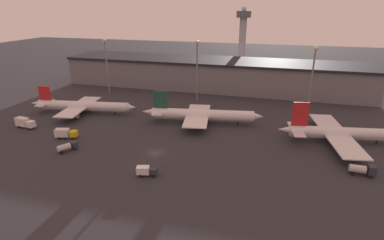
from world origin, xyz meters
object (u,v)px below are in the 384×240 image
at_px(airplane_1, 201,115).
at_px(service_vehicle_4, 25,122).
at_px(service_vehicle_2, 65,133).
at_px(service_vehicle_3, 146,171).
at_px(airplane_0, 82,106).
at_px(service_vehicle_0, 363,169).
at_px(airplane_2, 339,133).
at_px(service_vehicle_1, 67,147).
at_px(control_tower, 243,36).

height_order(airplane_1, service_vehicle_4, airplane_1).
height_order(service_vehicle_2, service_vehicle_3, service_vehicle_2).
xyz_separation_m(airplane_0, service_vehicle_4, (-11.39, -20.03, -1.17)).
bearing_deg(service_vehicle_0, airplane_0, 169.24).
bearing_deg(airplane_2, airplane_0, 169.44).
height_order(airplane_1, airplane_2, airplane_2).
xyz_separation_m(service_vehicle_1, control_tower, (39.10, 124.84, 23.46)).
height_order(service_vehicle_4, control_tower, control_tower).
distance_m(airplane_1, control_tower, 92.79).
distance_m(airplane_0, service_vehicle_3, 61.03).
xyz_separation_m(airplane_0, control_tower, (55.74, 92.35, 21.76)).
relative_size(airplane_0, service_vehicle_3, 8.00).
bearing_deg(service_vehicle_3, airplane_0, 125.11).
height_order(airplane_0, airplane_1, airplane_1).
relative_size(airplane_0, service_vehicle_0, 7.18).
xyz_separation_m(airplane_1, service_vehicle_1, (-34.95, -34.68, -1.94)).
bearing_deg(service_vehicle_2, control_tower, 54.53).
relative_size(airplane_0, service_vehicle_1, 7.39).
xyz_separation_m(airplane_0, service_vehicle_0, (102.92, -23.33, -1.52)).
bearing_deg(service_vehicle_3, airplane_2, 20.04).
height_order(airplane_2, service_vehicle_0, airplane_2).
relative_size(service_vehicle_2, control_tower, 0.18).
bearing_deg(control_tower, service_vehicle_4, -120.85).
height_order(airplane_1, service_vehicle_0, airplane_1).
bearing_deg(airplane_1, service_vehicle_0, -35.75).
bearing_deg(service_vehicle_2, service_vehicle_4, 155.25).
distance_m(service_vehicle_0, service_vehicle_2, 93.31).
xyz_separation_m(airplane_2, service_vehicle_1, (-83.64, -30.32, -1.78)).
distance_m(service_vehicle_1, service_vehicle_3, 30.73).
bearing_deg(service_vehicle_1, airplane_2, -39.16).
bearing_deg(airplane_0, airplane_2, -10.56).
xyz_separation_m(service_vehicle_1, service_vehicle_4, (-28.03, 12.47, 0.53)).
bearing_deg(airplane_1, control_tower, 78.05).
distance_m(airplane_0, control_tower, 110.04).
distance_m(airplane_0, service_vehicle_4, 23.07).
height_order(service_vehicle_1, service_vehicle_4, service_vehicle_4).
bearing_deg(service_vehicle_3, service_vehicle_2, 142.83).
height_order(service_vehicle_0, service_vehicle_4, service_vehicle_4).
bearing_deg(service_vehicle_3, service_vehicle_4, 146.86).
relative_size(airplane_2, service_vehicle_1, 6.48).
bearing_deg(service_vehicle_4, airplane_0, 66.39).
height_order(airplane_2, service_vehicle_4, airplane_2).
distance_m(airplane_1, service_vehicle_0, 57.35).
relative_size(service_vehicle_2, service_vehicle_3, 1.33).
relative_size(airplane_2, service_vehicle_3, 7.02).
bearing_deg(service_vehicle_4, service_vehicle_0, 4.36).
xyz_separation_m(airplane_0, airplane_1, (51.59, 2.19, 0.24)).
bearing_deg(service_vehicle_1, service_vehicle_2, 70.77).
bearing_deg(service_vehicle_2, service_vehicle_1, -64.01).
relative_size(airplane_1, service_vehicle_0, 7.27).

